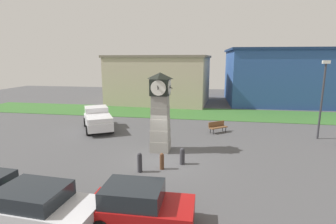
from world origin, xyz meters
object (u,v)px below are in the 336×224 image
(bollard_near_tower, at_px, (182,156))
(car_near_tower, at_px, (39,207))
(bollard_mid_row, at_px, (162,161))
(bench, at_px, (218,126))
(bollard_far_row, at_px, (140,162))
(clock_tower, at_px, (160,113))
(car_by_building, at_px, (138,205))
(street_lamp_near_road, at_px, (322,94))
(pickup_truck, at_px, (98,119))

(bollard_near_tower, bearing_deg, car_near_tower, -123.73)
(bollard_mid_row, xyz_separation_m, bench, (3.12, 7.99, 0.05))
(bollard_near_tower, height_order, bollard_far_row, bollard_far_row)
(clock_tower, bearing_deg, car_near_tower, -107.41)
(car_by_building, height_order, street_lamp_near_road, street_lamp_near_road)
(clock_tower, relative_size, car_by_building, 1.33)
(bollard_far_row, distance_m, street_lamp_near_road, 14.51)
(bollard_near_tower, relative_size, pickup_truck, 0.19)
(bollard_far_row, height_order, bench, bollard_far_row)
(bollard_far_row, bearing_deg, bollard_near_tower, 34.34)
(car_near_tower, bearing_deg, clock_tower, 72.59)
(bollard_near_tower, height_order, pickup_truck, pickup_truck)
(bench, bearing_deg, street_lamp_near_road, -3.75)
(car_by_building, distance_m, bench, 13.34)
(bench, bearing_deg, bollard_near_tower, -106.41)
(bollard_mid_row, bearing_deg, bollard_far_row, -152.49)
(bench, height_order, street_lamp_near_road, street_lamp_near_road)
(pickup_truck, bearing_deg, bollard_near_tower, -38.29)
(clock_tower, xyz_separation_m, car_near_tower, (-2.70, -8.60, -1.80))
(bollard_near_tower, height_order, street_lamp_near_road, street_lamp_near_road)
(bollard_mid_row, height_order, car_near_tower, car_near_tower)
(car_by_building, relative_size, pickup_truck, 0.73)
(car_by_building, bearing_deg, bench, 76.94)
(bollard_mid_row, height_order, bollard_far_row, bollard_far_row)
(bollard_near_tower, height_order, car_near_tower, car_near_tower)
(bollard_far_row, distance_m, car_near_tower, 5.60)
(car_near_tower, bearing_deg, pickup_truck, 105.82)
(bollard_near_tower, distance_m, street_lamp_near_road, 12.02)
(bench, xyz_separation_m, street_lamp_near_road, (7.49, -0.49, 2.90))
(bollard_near_tower, relative_size, bollard_far_row, 0.90)
(bollard_near_tower, bearing_deg, bollard_mid_row, -139.42)
(bollard_far_row, height_order, street_lamp_near_road, street_lamp_near_road)
(pickup_truck, distance_m, bench, 10.17)
(clock_tower, xyz_separation_m, car_by_building, (0.77, -7.91, -1.80))
(street_lamp_near_road, bearing_deg, bench, 176.25)
(clock_tower, xyz_separation_m, street_lamp_near_road, (11.27, 4.59, 0.84))
(pickup_truck, bearing_deg, street_lamp_near_road, 0.90)
(bollard_near_tower, distance_m, bollard_far_row, 2.57)
(clock_tower, xyz_separation_m, bollard_near_tower, (1.68, -2.04, -2.08))
(clock_tower, bearing_deg, bench, 53.33)
(bollard_far_row, height_order, pickup_truck, pickup_truck)
(pickup_truck, distance_m, street_lamp_near_road, 17.81)
(bollard_mid_row, distance_m, bench, 8.58)
(bollard_near_tower, relative_size, car_by_building, 0.25)
(bench, bearing_deg, car_by_building, -103.06)
(bollard_near_tower, bearing_deg, bench, 73.59)
(bollard_near_tower, bearing_deg, car_by_building, -98.87)
(bollard_near_tower, xyz_separation_m, car_near_tower, (-4.38, -6.56, 0.28))
(clock_tower, relative_size, bollard_far_row, 4.71)
(bollard_far_row, distance_m, pickup_truck, 9.80)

